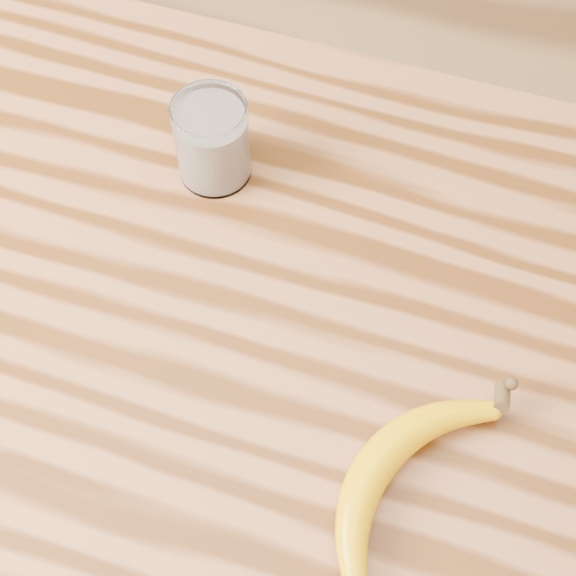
% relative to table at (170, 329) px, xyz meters
% --- Properties ---
extents(table, '(1.20, 0.80, 0.90)m').
position_rel_table_xyz_m(table, '(0.00, 0.00, 0.00)').
color(table, '#985D32').
rests_on(table, ground).
extents(smoothie_glass, '(0.09, 0.09, 0.11)m').
position_rel_table_xyz_m(smoothie_glass, '(0.01, 0.16, 0.18)').
color(smoothie_glass, white).
rests_on(smoothie_glass, table).
extents(banana, '(0.23, 0.34, 0.04)m').
position_rel_table_xyz_m(banana, '(0.29, -0.13, 0.15)').
color(banana, '#ECA800').
rests_on(banana, table).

